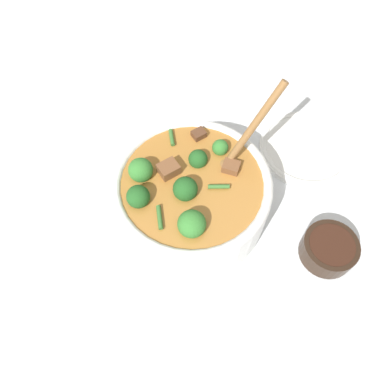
# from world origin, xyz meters

# --- Properties ---
(ground_plane) EXTENTS (4.00, 4.00, 0.00)m
(ground_plane) POSITION_xyz_m (0.00, 0.00, 0.00)
(ground_plane) COLOR silver
(stew_bowl) EXTENTS (0.26, 0.29, 0.24)m
(stew_bowl) POSITION_xyz_m (-0.00, 0.00, 0.06)
(stew_bowl) COLOR white
(stew_bowl) RESTS_ON ground_plane
(condiment_bowl) EXTENTS (0.09, 0.09, 0.04)m
(condiment_bowl) POSITION_xyz_m (-0.16, -0.18, 0.02)
(condiment_bowl) COLOR black
(condiment_bowl) RESTS_ON ground_plane
(empty_plate) EXTENTS (0.18, 0.18, 0.02)m
(empty_plate) POSITION_xyz_m (0.04, -0.26, 0.01)
(empty_plate) COLOR white
(empty_plate) RESTS_ON ground_plane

